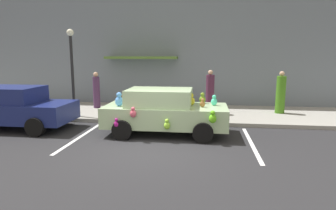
% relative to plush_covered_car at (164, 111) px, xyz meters
% --- Properties ---
extents(ground_plane, '(60.00, 60.00, 0.00)m').
position_rel_plush_covered_car_xyz_m(ground_plane, '(-0.21, -1.76, -0.79)').
color(ground_plane, '#262628').
extents(sidewalk, '(24.00, 4.00, 0.15)m').
position_rel_plush_covered_car_xyz_m(sidewalk, '(-0.21, 3.24, -0.72)').
color(sidewalk, gray).
rests_on(sidewalk, ground).
extents(storefront_building, '(24.00, 1.25, 6.40)m').
position_rel_plush_covered_car_xyz_m(storefront_building, '(-0.23, 5.39, 2.40)').
color(storefront_building, slate).
rests_on(storefront_building, ground).
extents(parking_stripe_front, '(0.12, 3.60, 0.01)m').
position_rel_plush_covered_car_xyz_m(parking_stripe_front, '(2.81, -0.76, -0.79)').
color(parking_stripe_front, silver).
rests_on(parking_stripe_front, ground).
extents(parking_stripe_rear, '(0.12, 3.60, 0.01)m').
position_rel_plush_covered_car_xyz_m(parking_stripe_rear, '(-2.70, -0.76, -0.79)').
color(parking_stripe_rear, silver).
rests_on(parking_stripe_rear, ground).
extents(plush_covered_car, '(4.12, 2.05, 1.54)m').
position_rel_plush_covered_car_xyz_m(plush_covered_car, '(0.00, 0.00, 0.00)').
color(plush_covered_car, '#A6C493').
rests_on(plush_covered_car, ground).
extents(parked_sedan_behind, '(4.04, 2.01, 1.54)m').
position_rel_plush_covered_car_xyz_m(parked_sedan_behind, '(-5.49, -0.00, -0.01)').
color(parked_sedan_behind, navy).
rests_on(parked_sedan_behind, ground).
extents(teddy_bear_on_sidewalk, '(0.29, 0.24, 0.55)m').
position_rel_plush_covered_car_xyz_m(teddy_bear_on_sidewalk, '(-0.69, 2.23, -0.39)').
color(teddy_bear_on_sidewalk, brown).
rests_on(teddy_bear_on_sidewalk, sidewalk).
extents(street_lamp_post, '(0.28, 0.28, 3.56)m').
position_rel_plush_covered_car_xyz_m(street_lamp_post, '(-4.06, 1.74, 1.56)').
color(street_lamp_post, black).
rests_on(street_lamp_post, sidewalk).
extents(pedestrian_near_shopfront, '(0.36, 0.36, 1.89)m').
position_rel_plush_covered_car_xyz_m(pedestrian_near_shopfront, '(1.58, 3.03, 0.23)').
color(pedestrian_near_shopfront, '#472036').
rests_on(pedestrian_near_shopfront, sidewalk).
extents(pedestrian_walking_past, '(0.33, 0.33, 1.73)m').
position_rel_plush_covered_car_xyz_m(pedestrian_walking_past, '(-3.83, 3.68, 0.17)').
color(pedestrian_walking_past, '#492B4C').
rests_on(pedestrian_walking_past, sidewalk).
extents(pedestrian_by_lamp, '(0.40, 0.40, 1.84)m').
position_rel_plush_covered_car_xyz_m(pedestrian_by_lamp, '(4.65, 3.48, 0.20)').
color(pedestrian_by_lamp, '#3E761A').
rests_on(pedestrian_by_lamp, sidewalk).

